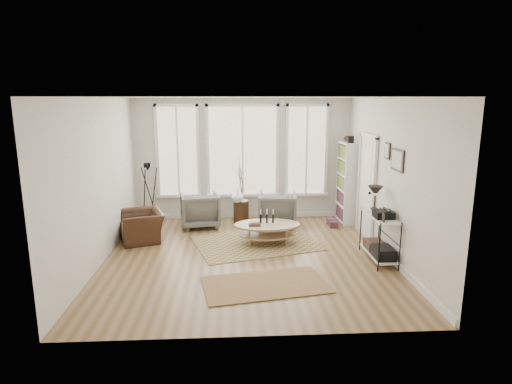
{
  "coord_description": "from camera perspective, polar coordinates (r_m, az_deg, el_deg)",
  "views": [
    {
      "loc": [
        -0.26,
        -7.53,
        2.87
      ],
      "look_at": [
        0.2,
        0.6,
        1.1
      ],
      "focal_mm": 30.0,
      "sensor_mm": 36.0,
      "label": 1
    }
  ],
  "objects": [
    {
      "name": "coffee_table",
      "position": [
        8.64,
        1.43,
        -4.87
      ],
      "size": [
        1.32,
        0.85,
        0.6
      ],
      "color": "tan",
      "rests_on": "ground"
    },
    {
      "name": "rug_runner",
      "position": [
        6.9,
        1.24,
        -12.21
      ],
      "size": [
        2.1,
        1.41,
        0.01
      ],
      "primitive_type": "cube",
      "rotation": [
        0.0,
        0.0,
        0.18
      ],
      "color": "brown",
      "rests_on": "ground"
    },
    {
      "name": "bay_window",
      "position": [
        10.33,
        -1.78,
        5.24
      ],
      "size": [
        4.14,
        0.12,
        2.24
      ],
      "color": "#DABB8D",
      "rests_on": "ground"
    },
    {
      "name": "bookcase",
      "position": [
        10.3,
        11.99,
        1.29
      ],
      "size": [
        0.31,
        0.85,
        2.06
      ],
      "color": "white",
      "rests_on": "ground"
    },
    {
      "name": "accent_chair",
      "position": [
        9.17,
        -15.0,
        -4.4
      ],
      "size": [
        1.17,
        1.1,
        0.61
      ],
      "primitive_type": "imported",
      "rotation": [
        0.0,
        0.0,
        -1.22
      ],
      "color": "#3C2315",
      "rests_on": "ground"
    },
    {
      "name": "wall_art",
      "position": [
        7.86,
        18.0,
        4.4
      ],
      "size": [
        0.04,
        0.88,
        0.44
      ],
      "color": "black",
      "rests_on": "ground"
    },
    {
      "name": "rug_main",
      "position": [
        8.8,
        -0.03,
        -6.74
      ],
      "size": [
        2.79,
        2.39,
        0.01
      ],
      "primitive_type": "cube",
      "rotation": [
        0.0,
        0.0,
        0.28
      ],
      "color": "brown",
      "rests_on": "ground"
    },
    {
      "name": "tripod_camera",
      "position": [
        10.0,
        -14.04,
        -0.75
      ],
      "size": [
        0.52,
        0.52,
        1.48
      ],
      "color": "black",
      "rests_on": "ground"
    },
    {
      "name": "armchair_right",
      "position": [
        9.81,
        2.86,
        -2.37
      ],
      "size": [
        0.94,
        0.96,
        0.79
      ],
      "primitive_type": "imported",
      "rotation": [
        0.0,
        0.0,
        3.03
      ],
      "color": "slate",
      "rests_on": "ground"
    },
    {
      "name": "vase",
      "position": [
        9.86,
        -2.5,
        -0.56
      ],
      "size": [
        0.29,
        0.29,
        0.28
      ],
      "primitive_type": "imported",
      "rotation": [
        0.0,
        0.0,
        0.07
      ],
      "color": "silver",
      "rests_on": "side_table"
    },
    {
      "name": "low_shelf",
      "position": [
        8.06,
        16.11,
        -5.26
      ],
      "size": [
        0.38,
        1.08,
        1.3
      ],
      "color": "white",
      "rests_on": "ground"
    },
    {
      "name": "armchair_left",
      "position": [
        9.88,
        -7.48,
        -2.37
      ],
      "size": [
        0.98,
        0.99,
        0.78
      ],
      "primitive_type": "imported",
      "rotation": [
        0.0,
        0.0,
        3.32
      ],
      "color": "slate",
      "rests_on": "ground"
    },
    {
      "name": "room",
      "position": [
        7.7,
        -1.1,
        1.45
      ],
      "size": [
        5.5,
        5.54,
        2.9
      ],
      "color": "olive",
      "rests_on": "ground"
    },
    {
      "name": "door",
      "position": [
        9.3,
        14.55,
        1.03
      ],
      "size": [
        0.09,
        1.06,
        2.22
      ],
      "color": "silver",
      "rests_on": "ground"
    },
    {
      "name": "side_table",
      "position": [
        10.0,
        -2.02,
        -0.08
      ],
      "size": [
        0.36,
        0.36,
        1.53
      ],
      "color": "#3C2315",
      "rests_on": "ground"
    },
    {
      "name": "book_stack_near",
      "position": [
        10.13,
        10.1,
        -3.92
      ],
      "size": [
        0.23,
        0.27,
        0.16
      ],
      "primitive_type": "cube",
      "rotation": [
        0.0,
        0.0,
        0.13
      ],
      "color": "maroon",
      "rests_on": "ground"
    },
    {
      "name": "book_stack_far",
      "position": [
        9.97,
        10.33,
        -4.23
      ],
      "size": [
        0.22,
        0.26,
        0.15
      ],
      "primitive_type": "cube",
      "rotation": [
        0.0,
        0.0,
        -0.16
      ],
      "color": "maroon",
      "rests_on": "ground"
    }
  ]
}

